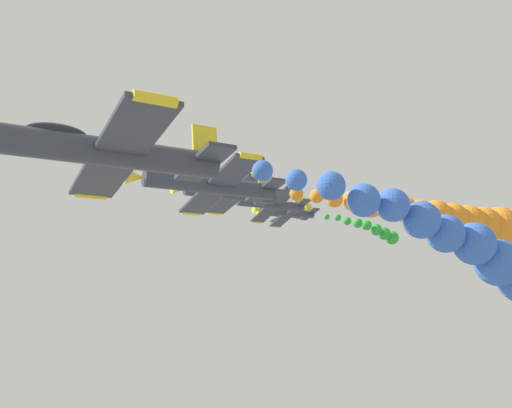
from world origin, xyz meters
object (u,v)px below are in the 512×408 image
at_px(airplane_left_inner, 209,185).
at_px(airplane_trailing, 284,214).
at_px(airplane_right_outer, 286,212).
at_px(airplane_right_inner, 229,193).
at_px(airplane_left_outer, 270,204).
at_px(airplane_lead, 101,151).

distance_m(airplane_left_inner, airplane_trailing, 59.57).
xyz_separation_m(airplane_right_outer, airplane_trailing, (12.83, -7.66, 2.10)).
height_order(airplane_left_inner, airplane_right_inner, airplane_right_inner).
xyz_separation_m(airplane_right_inner, airplane_right_outer, (22.42, -20.25, 3.00)).
bearing_deg(airplane_right_outer, airplane_left_outer, 139.72).
relative_size(airplane_lead, airplane_left_outer, 1.00).
bearing_deg(airplane_right_inner, airplane_left_outer, -43.65).
relative_size(airplane_right_inner, airplane_left_outer, 1.00).
height_order(airplane_lead, airplane_left_inner, airplane_left_inner).
bearing_deg(airplane_left_inner, airplane_trailing, -36.61).
distance_m(airplane_left_outer, airplane_trailing, 29.04).
relative_size(airplane_lead, airplane_left_inner, 1.00).
bearing_deg(airplane_lead, airplane_right_outer, -38.96).
relative_size(airplane_lead, airplane_right_outer, 1.00).
xyz_separation_m(airplane_right_inner, airplane_trailing, (35.25, -27.91, 5.10)).
bearing_deg(airplane_right_inner, airplane_right_outer, -42.09).
bearing_deg(airplane_right_outer, airplane_trailing, -30.83).
distance_m(airplane_lead, airplane_left_inner, 14.44).
bearing_deg(airplane_right_inner, airplane_left_inner, 148.93).
bearing_deg(airplane_right_inner, airplane_trailing, -38.37).
relative_size(airplane_right_inner, airplane_trailing, 1.00).
xyz_separation_m(airplane_left_inner, airplane_right_inner, (12.20, -7.35, 2.24)).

